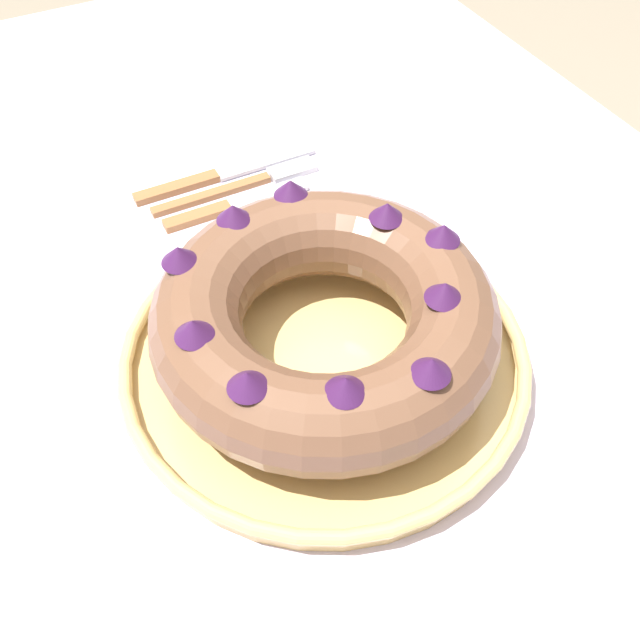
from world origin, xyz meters
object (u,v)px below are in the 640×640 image
at_px(serving_dish, 320,360).
at_px(bundt_cake, 320,319).
at_px(cake_knife, 227,207).
at_px(fork, 249,183).
at_px(serving_knife, 214,177).

bearing_deg(serving_dish, bundt_cake, 162.77).
height_order(bundt_cake, cake_knife, bundt_cake).
relative_size(bundt_cake, fork, 1.51).
bearing_deg(bundt_cake, serving_dish, -17.23).
bearing_deg(fork, serving_dish, -8.49).
height_order(bundt_cake, fork, bundt_cake).
relative_size(serving_dish, serving_knife, 1.64).
height_order(serving_dish, cake_knife, serving_dish).
bearing_deg(cake_knife, bundt_cake, -1.70).
height_order(serving_dish, bundt_cake, bundt_cake).
relative_size(fork, cake_knife, 1.16).
xyz_separation_m(serving_dish, bundt_cake, (-0.00, 0.00, 0.05)).
relative_size(serving_knife, cake_knife, 1.31).
bearing_deg(fork, bundt_cake, -8.49).
height_order(serving_dish, serving_knife, serving_dish).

